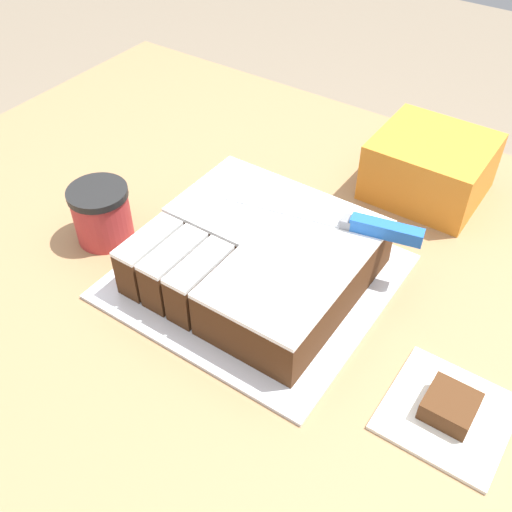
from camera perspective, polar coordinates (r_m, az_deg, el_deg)
ground_plane at (r=1.77m, az=-1.17°, el=-22.55°), size 8.00×8.00×0.00m
countertop at (r=1.36m, az=-1.45°, el=-14.29°), size 1.40×1.10×0.94m
cake_board at (r=0.95m, az=0.00°, el=-1.96°), size 0.40×0.38×0.01m
cake at (r=0.92m, az=0.27°, el=0.03°), size 0.32×0.30×0.08m
knife at (r=0.91m, az=10.24°, el=2.88°), size 0.32×0.09×0.02m
coffee_cup at (r=1.03m, az=-14.48°, el=3.91°), size 0.10×0.10×0.10m
paper_napkin at (r=0.83m, az=17.74°, el=-14.10°), size 0.15×0.15×0.01m
brownie at (r=0.82m, az=18.00°, el=-13.42°), size 0.06×0.06×0.03m
storage_box at (r=1.14m, az=16.24°, el=8.15°), size 0.20×0.19×0.11m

